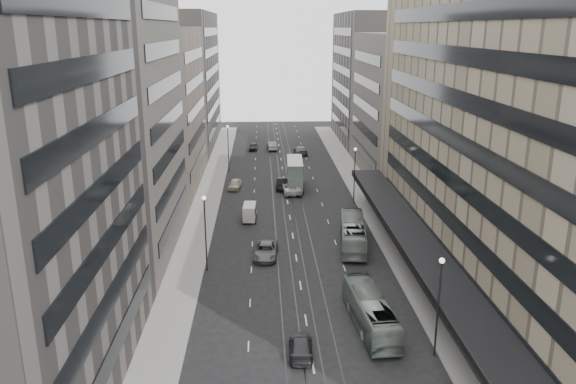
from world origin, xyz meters
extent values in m
plane|color=black|center=(0.00, 0.00, 0.00)|extent=(220.00, 220.00, 0.00)
cube|color=gray|center=(12.00, 37.50, 0.07)|extent=(4.00, 125.00, 0.15)
cube|color=gray|center=(-12.00, 37.50, 0.07)|extent=(4.00, 125.00, 0.15)
cube|color=gray|center=(21.50, 8.00, 15.00)|extent=(15.00, 60.00, 30.00)
cube|color=black|center=(12.00, 8.00, 4.00)|extent=(4.40, 60.00, 0.50)
cube|color=#544F49|center=(21.50, 52.00, 12.00)|extent=(15.00, 28.00, 24.00)
cube|color=#5C5753|center=(21.50, 82.00, 14.00)|extent=(15.00, 32.00, 28.00)
cube|color=#544F49|center=(-21.50, 19.00, 17.00)|extent=(15.00, 26.00, 34.00)
cube|color=#7B6A5F|center=(-21.50, 46.00, 12.50)|extent=(15.00, 28.00, 25.00)
cube|color=#5C5753|center=(-21.50, 79.00, 14.00)|extent=(15.00, 38.00, 28.00)
cylinder|color=#262628|center=(9.70, -5.00, 4.00)|extent=(0.16, 0.16, 8.00)
sphere|color=silver|center=(9.70, -5.00, 8.10)|extent=(0.44, 0.44, 0.44)
cylinder|color=#262628|center=(9.70, 35.00, 4.00)|extent=(0.16, 0.16, 8.00)
sphere|color=silver|center=(9.70, 35.00, 8.10)|extent=(0.44, 0.44, 0.44)
cylinder|color=#262628|center=(-9.70, 12.00, 4.00)|extent=(0.16, 0.16, 8.00)
sphere|color=silver|center=(-9.70, 12.00, 8.10)|extent=(0.44, 0.44, 0.44)
cylinder|color=#262628|center=(-9.70, 55.00, 4.00)|extent=(0.16, 0.16, 8.00)
sphere|color=silver|center=(-9.70, 55.00, 8.10)|extent=(0.44, 0.44, 0.44)
imported|color=gray|center=(5.40, -0.43, 1.51)|extent=(3.35, 10.97, 3.01)
imported|color=gray|center=(6.88, 18.25, 1.61)|extent=(4.13, 11.83, 3.23)
cube|color=slate|center=(1.50, 43.34, 1.57)|extent=(2.69, 8.67, 2.19)
cube|color=slate|center=(1.50, 43.34, 3.63)|extent=(2.63, 8.32, 1.91)
cube|color=silver|center=(1.50, 43.34, 4.64)|extent=(2.69, 8.67, 0.11)
cylinder|color=black|center=(0.20, 40.30, 0.48)|extent=(0.30, 0.96, 0.95)
cylinder|color=black|center=(2.58, 40.21, 0.48)|extent=(0.30, 0.96, 0.95)
cylinder|color=black|center=(0.42, 46.48, 0.48)|extent=(0.30, 0.96, 0.95)
cylinder|color=black|center=(2.80, 46.39, 0.48)|extent=(0.30, 0.96, 0.95)
cube|color=#B6B2A4|center=(-5.46, 27.83, 0.84)|extent=(1.79, 3.68, 1.11)
cube|color=beige|center=(-5.46, 27.83, 1.84)|extent=(1.75, 3.61, 0.87)
cylinder|color=black|center=(-6.33, 26.67, 0.29)|extent=(0.19, 0.58, 0.58)
cylinder|color=black|center=(-4.70, 26.60, 0.29)|extent=(0.19, 0.58, 0.58)
cylinder|color=black|center=(-6.22, 29.05, 0.29)|extent=(0.19, 0.58, 0.58)
cylinder|color=black|center=(-4.59, 28.98, 0.29)|extent=(0.19, 0.58, 0.58)
imported|color=#5D5D60|center=(-3.42, 15.38, 0.77)|extent=(2.97, 5.69, 1.53)
imported|color=#2B2B2E|center=(-0.83, -4.29, 0.67)|extent=(2.10, 4.70, 1.34)
imported|color=beige|center=(-8.10, 43.46, 0.76)|extent=(2.28, 4.62, 1.51)
imported|color=black|center=(-0.56, 43.21, 0.80)|extent=(2.04, 4.98, 1.60)
imported|color=silver|center=(0.80, 40.62, 0.83)|extent=(3.14, 6.12, 1.65)
imported|color=#58585B|center=(4.17, 68.52, 0.81)|extent=(2.80, 5.75, 1.61)
imported|color=black|center=(-5.50, 73.12, 0.74)|extent=(1.98, 4.42, 1.48)
imported|color=gray|center=(-1.61, 73.10, 0.86)|extent=(2.25, 5.36, 1.72)
camera|label=1|loc=(-3.69, -43.28, 24.92)|focal=35.00mm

